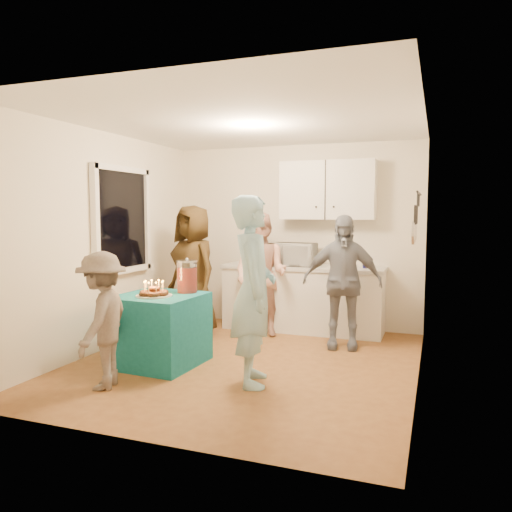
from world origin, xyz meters
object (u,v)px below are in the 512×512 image
(party_table, at_px, (159,330))
(child_near_left, at_px, (102,320))
(punch_jar, at_px, (187,277))
(counter, at_px, (303,300))
(woman_back_center, at_px, (261,274))
(woman_back_left, at_px, (193,270))
(woman_back_right, at_px, (342,282))
(microwave, at_px, (295,254))
(man_birthday, at_px, (253,291))

(party_table, bearing_deg, child_near_left, -97.91)
(punch_jar, bearing_deg, party_table, -130.37)
(counter, bearing_deg, punch_jar, -115.47)
(woman_back_center, bearing_deg, woman_back_left, -150.40)
(woman_back_center, height_order, child_near_left, woman_back_center)
(counter, xyz_separation_m, woman_back_right, (0.67, -0.70, 0.38))
(woman_back_center, bearing_deg, counter, 56.37)
(microwave, relative_size, woman_back_right, 0.35)
(counter, xyz_separation_m, child_near_left, (-1.18, -2.86, 0.21))
(party_table, height_order, woman_back_center, woman_back_center)
(party_table, distance_m, child_near_left, 0.87)
(woman_back_left, relative_size, woman_back_right, 1.07)
(woman_back_left, bearing_deg, party_table, -50.96)
(woman_back_center, bearing_deg, microwave, 64.27)
(counter, relative_size, child_near_left, 1.71)
(child_near_left, bearing_deg, party_table, 156.95)
(microwave, distance_m, punch_jar, 1.94)
(microwave, xyz_separation_m, punch_jar, (-0.74, -1.79, -0.14))
(punch_jar, height_order, child_near_left, child_near_left)
(microwave, relative_size, party_table, 0.66)
(man_birthday, bearing_deg, party_table, 58.99)
(microwave, xyz_separation_m, woman_back_left, (-1.23, -0.69, -0.20))
(woman_back_right, relative_size, child_near_left, 1.26)
(counter, distance_m, woman_back_right, 1.04)
(man_birthday, xyz_separation_m, woman_back_center, (-0.57, 1.83, -0.08))
(punch_jar, xyz_separation_m, woman_back_left, (-0.49, 1.10, -0.06))
(man_birthday, distance_m, woman_back_left, 2.14)
(woman_back_left, distance_m, woman_back_center, 0.91)
(microwave, distance_m, child_near_left, 3.08)
(punch_jar, xyz_separation_m, child_near_left, (-0.33, -1.07, -0.29))
(man_birthday, xyz_separation_m, woman_back_right, (0.56, 1.57, -0.09))
(woman_back_left, bearing_deg, counter, 54.68)
(punch_jar, height_order, woman_back_center, woman_back_center)
(counter, bearing_deg, woman_back_center, -136.93)
(party_table, xyz_separation_m, child_near_left, (-0.11, -0.82, 0.26))
(party_table, relative_size, woman_back_left, 0.49)
(counter, bearing_deg, woman_back_left, -152.72)
(microwave, relative_size, punch_jar, 1.65)
(punch_jar, height_order, woman_back_right, woman_back_right)
(punch_jar, distance_m, man_birthday, 1.07)
(party_table, height_order, man_birthday, man_birthday)
(microwave, bearing_deg, woman_back_center, -128.98)
(woman_back_center, bearing_deg, woman_back_right, 0.25)
(man_birthday, xyz_separation_m, woman_back_left, (-1.45, 1.57, -0.03))
(counter, xyz_separation_m, party_table, (-1.06, -2.04, -0.05))
(microwave, distance_m, woman_back_left, 1.42)
(counter, height_order, party_table, counter)
(microwave, xyz_separation_m, party_table, (-0.95, -2.04, -0.69))
(microwave, height_order, woman_back_center, woman_back_center)
(counter, bearing_deg, woman_back_right, -46.17)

